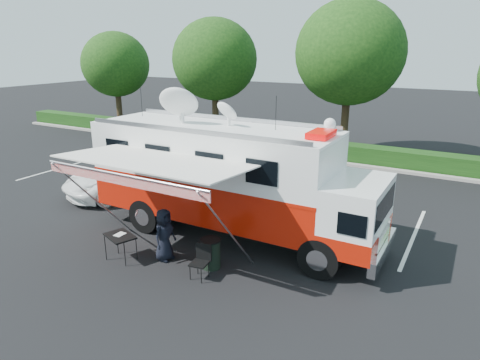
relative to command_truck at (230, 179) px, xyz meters
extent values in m
plane|color=black|center=(0.09, 0.00, -2.08)|extent=(120.00, 120.00, 0.00)
cube|color=#9E998E|center=(4.09, 11.00, -2.00)|extent=(60.00, 0.35, 0.15)
cube|color=black|center=(4.09, 11.90, -1.58)|extent=(60.00, 1.20, 1.00)
cylinder|color=black|center=(-17.91, 13.00, -0.08)|extent=(0.44, 0.44, 4.00)
ellipsoid|color=#14380F|center=(-17.91, 13.00, 2.88)|extent=(5.12, 5.12, 4.86)
cylinder|color=black|center=(-8.91, 13.00, 0.12)|extent=(0.44, 0.44, 4.40)
ellipsoid|color=#14380F|center=(-8.91, 13.00, 3.38)|extent=(5.63, 5.63, 5.35)
cylinder|color=black|center=(0.09, 13.00, 0.32)|extent=(0.44, 0.44, 4.80)
ellipsoid|color=#14380F|center=(0.09, 13.00, 3.88)|extent=(6.14, 6.14, 5.84)
cube|color=silver|center=(-12.41, 3.00, -2.07)|extent=(0.12, 5.50, 0.01)
cube|color=silver|center=(-6.41, 3.00, -2.07)|extent=(0.12, 5.50, 0.01)
cube|color=silver|center=(-0.41, 3.00, -2.07)|extent=(0.12, 5.50, 0.01)
cube|color=silver|center=(5.59, 3.00, -2.07)|extent=(0.12, 5.50, 0.01)
cube|color=black|center=(0.09, 0.00, -1.47)|extent=(9.48, 1.54, 0.33)
cylinder|color=black|center=(3.62, -1.21, -1.47)|extent=(1.21, 0.35, 1.21)
cylinder|color=black|center=(3.62, 1.21, -1.47)|extent=(1.21, 0.35, 1.21)
cylinder|color=black|center=(-2.78, -1.21, -1.47)|extent=(1.21, 0.35, 1.21)
cylinder|color=black|center=(-2.78, 1.21, -1.47)|extent=(1.21, 0.35, 1.21)
cube|color=silver|center=(5.10, 0.00, -1.41)|extent=(0.22, 2.76, 0.44)
cube|color=white|center=(4.28, 0.00, -0.37)|extent=(1.54, 2.76, 1.87)
cube|color=#B71707|center=(4.28, 0.00, -1.03)|extent=(1.57, 2.78, 0.61)
cube|color=black|center=(4.99, 0.00, -0.04)|extent=(0.13, 2.46, 0.77)
cube|color=#B71707|center=(-0.68, 0.00, -0.64)|extent=(8.38, 2.76, 1.32)
cube|color=#B71707|center=(-0.68, 0.00, 0.02)|extent=(8.40, 2.78, 0.11)
cube|color=white|center=(-0.68, 0.00, 0.85)|extent=(8.38, 2.76, 1.54)
cube|color=white|center=(-0.68, 0.00, 1.66)|extent=(8.38, 2.76, 0.09)
cube|color=#CC0505|center=(3.06, 0.00, 1.82)|extent=(0.61, 1.05, 0.18)
sphere|color=white|center=(2.95, 1.10, 1.93)|extent=(0.37, 0.37, 0.37)
ellipsoid|color=white|center=(-1.90, -0.17, 2.44)|extent=(1.32, 1.32, 0.40)
ellipsoid|color=white|center=(-0.24, 0.22, 2.22)|extent=(0.77, 0.77, 0.22)
cylinder|color=black|center=(-4.10, 0.44, 2.22)|extent=(0.02, 0.02, 1.10)
cylinder|color=black|center=(-2.34, 0.44, 2.22)|extent=(0.02, 0.02, 1.10)
cylinder|color=black|center=(1.41, 0.44, 2.22)|extent=(0.02, 0.02, 1.10)
cube|color=white|center=(-0.90, -2.70, 1.12)|extent=(5.51, 2.64, 0.22)
cube|color=red|center=(-0.90, -4.00, 0.92)|extent=(5.51, 0.04, 0.31)
cylinder|color=#B2B2B7|center=(-0.90, -4.02, 1.05)|extent=(5.51, 0.07, 0.07)
cylinder|color=#B2B2B7|center=(-3.41, -2.78, -0.50)|extent=(0.05, 2.83, 3.18)
cylinder|color=#B2B2B7|center=(1.60, -2.78, -0.50)|extent=(0.05, 2.83, 3.18)
imported|color=white|center=(-6.31, 1.76, -2.08)|extent=(4.46, 6.30, 1.60)
imported|color=black|center=(-0.87, -2.50, -2.08)|extent=(0.55, 0.82, 1.65)
cube|color=black|center=(-2.03, -3.19, -1.28)|extent=(1.14, 0.98, 0.05)
cylinder|color=black|center=(-2.43, -3.44, -1.68)|extent=(0.02, 0.02, 0.80)
cylinder|color=black|center=(-2.43, -2.94, -1.68)|extent=(0.02, 0.02, 0.80)
cylinder|color=black|center=(-1.63, -3.44, -1.68)|extent=(0.02, 0.02, 0.80)
cylinder|color=black|center=(-1.63, -2.94, -1.68)|extent=(0.02, 0.02, 0.80)
cube|color=silver|center=(-2.08, -3.14, -1.25)|extent=(0.25, 0.34, 0.01)
cube|color=black|center=(0.71, -2.94, -1.60)|extent=(0.54, 0.54, 0.04)
cube|color=black|center=(0.71, -2.70, -1.34)|extent=(0.47, 0.11, 0.53)
cylinder|color=black|center=(0.52, -3.13, -1.84)|extent=(0.02, 0.02, 0.47)
cylinder|color=black|center=(0.52, -2.75, -1.84)|extent=(0.02, 0.02, 0.47)
cylinder|color=black|center=(0.90, -3.13, -1.84)|extent=(0.02, 0.02, 0.47)
cylinder|color=black|center=(0.90, -2.75, -1.84)|extent=(0.02, 0.02, 0.47)
cylinder|color=black|center=(0.64, -2.23, -1.64)|extent=(0.56, 0.56, 0.87)
cylinder|color=black|center=(0.64, -2.23, -1.19)|extent=(0.61, 0.61, 0.04)
camera|label=1|loc=(7.00, -11.73, 4.25)|focal=32.00mm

